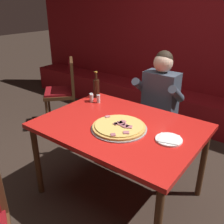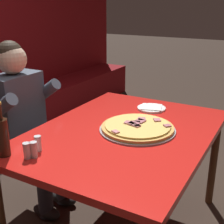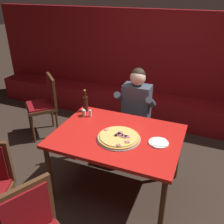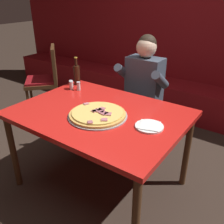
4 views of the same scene
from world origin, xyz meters
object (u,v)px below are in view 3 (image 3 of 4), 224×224
(dining_chair_side_aisle, at_px, (45,101))
(main_dining_table, at_px, (117,140))
(beer_bottle, at_px, (85,103))
(diner_seated_blue_shirt, at_px, (135,110))
(pizza, at_px, (119,137))
(shaker_parmesan, at_px, (90,114))
(shaker_red_pepper_flakes, at_px, (84,114))
(plate_white_paper, at_px, (159,143))
(shaker_oregano, at_px, (83,113))

(dining_chair_side_aisle, bearing_deg, main_dining_table, -26.33)
(beer_bottle, height_order, diner_seated_blue_shirt, diner_seated_blue_shirt)
(pizza, distance_m, dining_chair_side_aisle, 1.79)
(main_dining_table, xyz_separation_m, shaker_parmesan, (-0.47, 0.27, 0.11))
(pizza, relative_size, shaker_red_pepper_flakes, 5.53)
(main_dining_table, height_order, dining_chair_side_aisle, dining_chair_side_aisle)
(shaker_parmesan, xyz_separation_m, shaker_red_pepper_flakes, (-0.07, -0.03, 0.00))
(beer_bottle, distance_m, diner_seated_blue_shirt, 0.70)
(dining_chair_side_aisle, bearing_deg, beer_bottle, -21.34)
(diner_seated_blue_shirt, bearing_deg, plate_white_paper, -56.69)
(shaker_parmesan, relative_size, dining_chair_side_aisle, 0.09)
(shaker_oregano, bearing_deg, beer_bottle, 104.69)
(shaker_parmesan, bearing_deg, shaker_oregano, -174.44)
(pizza, height_order, diner_seated_blue_shirt, diner_seated_blue_shirt)
(diner_seated_blue_shirt, relative_size, dining_chair_side_aisle, 1.28)
(shaker_parmesan, distance_m, diner_seated_blue_shirt, 0.67)
(shaker_parmesan, bearing_deg, pizza, -33.98)
(shaker_parmesan, relative_size, diner_seated_blue_shirt, 0.07)
(shaker_oregano, bearing_deg, plate_white_paper, -14.19)
(shaker_oregano, bearing_deg, diner_seated_blue_shirt, 44.64)
(plate_white_paper, distance_m, diner_seated_blue_shirt, 0.93)
(plate_white_paper, relative_size, dining_chair_side_aisle, 0.21)
(shaker_red_pepper_flakes, height_order, diner_seated_blue_shirt, diner_seated_blue_shirt)
(plate_white_paper, relative_size, diner_seated_blue_shirt, 0.16)
(pizza, height_order, plate_white_paper, pizza)
(beer_bottle, xyz_separation_m, diner_seated_blue_shirt, (0.55, 0.39, -0.17))
(main_dining_table, height_order, beer_bottle, beer_bottle)
(dining_chair_side_aisle, bearing_deg, plate_white_paper, -20.66)
(main_dining_table, relative_size, pizza, 2.93)
(beer_bottle, xyz_separation_m, shaker_parmesan, (0.13, -0.12, -0.07))
(main_dining_table, bearing_deg, shaker_red_pepper_flakes, 155.79)
(plate_white_paper, height_order, dining_chair_side_aisle, dining_chair_side_aisle)
(pizza, relative_size, diner_seated_blue_shirt, 0.37)
(pizza, height_order, shaker_oregano, shaker_oregano)
(main_dining_table, xyz_separation_m, shaker_red_pepper_flakes, (-0.54, 0.24, 0.11))
(plate_white_paper, bearing_deg, beer_bottle, 159.94)
(shaker_parmesan, bearing_deg, plate_white_paper, -16.05)
(main_dining_table, bearing_deg, plate_white_paper, 0.70)
(plate_white_paper, bearing_deg, shaker_parmesan, 163.95)
(beer_bottle, distance_m, shaker_red_pepper_flakes, 0.18)
(shaker_red_pepper_flakes, distance_m, dining_chair_side_aisle, 1.13)
(beer_bottle, relative_size, shaker_oregano, 3.40)
(plate_white_paper, bearing_deg, shaker_oregano, 165.81)
(shaker_parmesan, xyz_separation_m, dining_chair_side_aisle, (-1.05, 0.48, -0.22))
(plate_white_paper, height_order, shaker_parmesan, shaker_parmesan)
(shaker_parmesan, distance_m, shaker_red_pepper_flakes, 0.07)
(plate_white_paper, relative_size, shaker_red_pepper_flakes, 2.44)
(plate_white_paper, relative_size, shaker_parmesan, 2.44)
(shaker_oregano, distance_m, dining_chair_side_aisle, 1.10)
(shaker_oregano, height_order, shaker_red_pepper_flakes, same)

